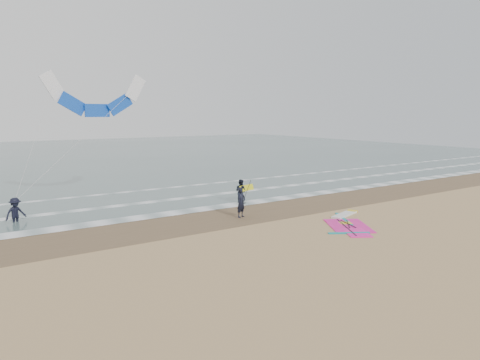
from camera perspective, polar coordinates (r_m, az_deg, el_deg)
ground at (r=21.28m, az=10.71°, el=-7.28°), size 120.00×120.00×0.00m
sea_water at (r=64.51m, az=-20.38°, el=3.07°), size 120.00×80.00×0.02m
wet_sand_band at (r=25.77m, az=1.40°, el=-4.28°), size 120.00×5.00×0.01m
foam_waterline at (r=29.45m, az=-3.53°, el=-2.59°), size 120.00×9.15×0.02m
windsurf_rig at (r=23.93m, az=14.23°, el=-5.51°), size 4.85×4.59×0.12m
person_standing at (r=24.29m, az=0.16°, el=-3.00°), size 0.74×0.61×1.73m
person_walking at (r=28.12m, az=0.10°, el=-1.52°), size 0.84×0.94×1.59m
person_wading at (r=26.17m, az=-27.80°, el=-3.20°), size 1.27×1.01×1.71m
held_pole at (r=24.38m, az=0.75°, el=-1.99°), size 0.17×0.86×1.82m
carried_kiteboard at (r=28.22m, az=0.89°, el=-1.05°), size 1.30×0.51×0.39m
surf_kite at (r=28.94m, az=-18.60°, el=10.23°), size 8.59×2.54×7.30m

